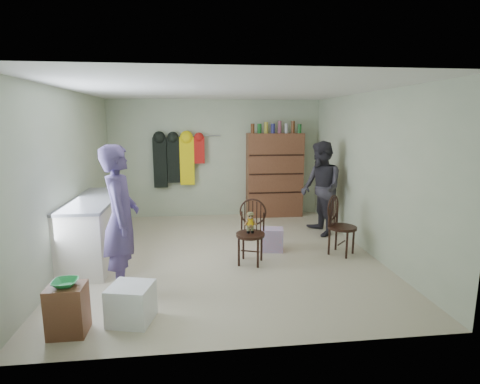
{
  "coord_description": "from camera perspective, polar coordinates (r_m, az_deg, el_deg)",
  "views": [
    {
      "loc": [
        -0.43,
        -5.58,
        2.07
      ],
      "look_at": [
        0.25,
        0.2,
        0.95
      ],
      "focal_mm": 28.0,
      "sensor_mm": 36.0,
      "label": 1
    }
  ],
  "objects": [
    {
      "name": "ground_plane",
      "position": [
        5.97,
        -2.19,
        -9.41
      ],
      "size": [
        5.0,
        5.0,
        0.0
      ],
      "primitive_type": "plane",
      "color": "beige",
      "rests_on": "ground"
    },
    {
      "name": "room_walls",
      "position": [
        6.15,
        -2.69,
        6.29
      ],
      "size": [
        5.0,
        5.0,
        5.0
      ],
      "color": "beige",
      "rests_on": "ground"
    },
    {
      "name": "chair_far",
      "position": [
        6.04,
        14.86,
        -4.56
      ],
      "size": [
        0.58,
        0.58,
        0.93
      ],
      "rotation": [
        0.0,
        0.0,
        0.81
      ],
      "color": "black",
      "rests_on": "ground"
    },
    {
      "name": "counter",
      "position": [
        6.0,
        -21.21,
        -5.31
      ],
      "size": [
        0.64,
        1.86,
        0.94
      ],
      "color": "silver",
      "rests_on": "ground"
    },
    {
      "name": "dresser",
      "position": [
        8.14,
        5.27,
        2.67
      ],
      "size": [
        1.2,
        0.39,
        2.06
      ],
      "color": "brown",
      "rests_on": "ground"
    },
    {
      "name": "plastic_tub",
      "position": [
        4.2,
        -16.24,
        -15.99
      ],
      "size": [
        0.5,
        0.49,
        0.4
      ],
      "primitive_type": "cube",
      "rotation": [
        0.0,
        0.0,
        -0.24
      ],
      "color": "white",
      "rests_on": "ground"
    },
    {
      "name": "person_left",
      "position": [
        4.73,
        -17.7,
        -3.98
      ],
      "size": [
        0.49,
        0.69,
        1.79
      ],
      "primitive_type": "imported",
      "rotation": [
        0.0,
        0.0,
        1.67
      ],
      "color": "#52427A",
      "rests_on": "ground"
    },
    {
      "name": "stool",
      "position": [
        4.17,
        -24.78,
        -16.0
      ],
      "size": [
        0.35,
        0.3,
        0.5
      ],
      "primitive_type": "cube",
      "color": "brown",
      "rests_on": "ground"
    },
    {
      "name": "person_right",
      "position": [
        6.92,
        12.21,
        0.52
      ],
      "size": [
        0.72,
        0.89,
        1.71
      ],
      "primitive_type": "imported",
      "rotation": [
        0.0,
        0.0,
        -1.47
      ],
      "color": "#2D2B33",
      "rests_on": "ground"
    },
    {
      "name": "coat_rack",
      "position": [
        8.01,
        -9.56,
        4.86
      ],
      "size": [
        1.42,
        0.12,
        1.09
      ],
      "color": "#99999E",
      "rests_on": "ground"
    },
    {
      "name": "chair_front",
      "position": [
        5.48,
        1.7,
        -5.51
      ],
      "size": [
        0.54,
        0.54,
        0.94
      ],
      "rotation": [
        0.0,
        0.0,
        -0.35
      ],
      "color": "black",
      "rests_on": "ground"
    },
    {
      "name": "striped_bag",
      "position": [
        6.08,
        4.91,
        -7.23
      ],
      "size": [
        0.39,
        0.33,
        0.37
      ],
      "primitive_type": "cube",
      "rotation": [
        0.0,
        0.0,
        -0.18
      ],
      "color": "pink",
      "rests_on": "ground"
    },
    {
      "name": "bowl",
      "position": [
        4.06,
        -25.1,
        -12.45
      ],
      "size": [
        0.24,
        0.24,
        0.06
      ],
      "primitive_type": "imported",
      "color": "green",
      "rests_on": "stool"
    }
  ]
}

